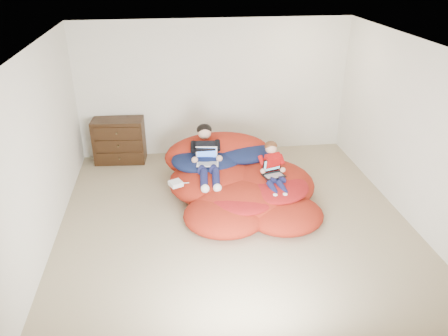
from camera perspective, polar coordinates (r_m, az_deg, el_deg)
The scene contains 9 objects.
room_shell at distance 6.33m, azimuth 1.35°, elevation -5.06°, with size 5.10×5.10×2.77m.
dresser at distance 8.25m, azimuth -13.51°, elevation 3.50°, with size 0.94×0.55×0.82m.
beanbag_pile at distance 6.89m, azimuth 1.93°, elevation -1.90°, with size 2.35×2.46×0.89m.
cream_pillow at distance 7.52m, azimuth -2.40°, elevation 3.70°, with size 0.46×0.29×0.29m, color beige.
older_boy at distance 6.88m, azimuth -2.30°, elevation 1.92°, with size 0.35×1.19×0.69m.
younger_boy at distance 6.63m, azimuth 6.41°, elevation 0.16°, with size 0.33×0.82×0.62m.
laptop_white at distance 6.80m, azimuth -2.21°, elevation 1.25°, with size 0.36×0.34×0.24m.
laptop_black at distance 6.64m, azimuth 6.42°, elevation -0.36°, with size 0.36×0.34×0.23m.
power_adapter at distance 6.55m, azimuth -6.32°, elevation -2.03°, with size 0.18×0.18×0.07m, color silver.
Camera 1 is at (-0.86, -5.32, 3.53)m, focal length 35.00 mm.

